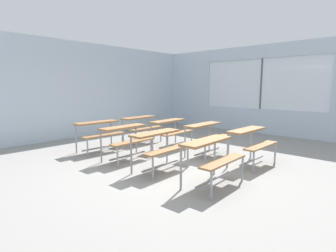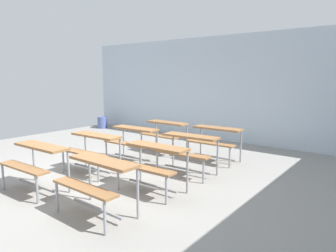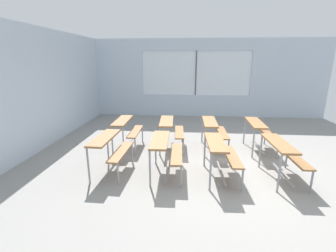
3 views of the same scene
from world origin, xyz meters
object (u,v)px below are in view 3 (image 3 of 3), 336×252
Objects in this scene: desk_bench_r1c0 at (221,150)px; desk_bench_r3c1 at (127,127)px; desk_bench_r3c0 at (110,146)px; desk_bench_r1c1 at (214,128)px; desk_bench_r0c0 at (284,151)px; desk_bench_r2c1 at (171,127)px; desk_bench_r2c0 at (166,148)px; desk_bench_r0c1 at (260,129)px.

desk_bench_r3c1 is at bearing 54.14° from desk_bench_r1c0.
desk_bench_r3c0 and desk_bench_r3c1 have the same top height.
desk_bench_r3c1 is (-0.09, 2.20, 0.00)m from desk_bench_r1c1.
desk_bench_r2c1 is at bearing 54.83° from desk_bench_r0c0.
desk_bench_r0c0 is at bearing -90.11° from desk_bench_r1c0.
desk_bench_r2c0 is at bearing 144.14° from desk_bench_r1c1.
desk_bench_r2c0 is 1.11m from desk_bench_r3c0.
desk_bench_r0c0 and desk_bench_r2c1 have the same top height.
desk_bench_r2c0 is 1.46m from desk_bench_r2c1.
desk_bench_r1c0 is at bearing -94.24° from desk_bench_r2c0.
desk_bench_r2c1 and desk_bench_r3c0 have the same top height.
desk_bench_r2c0 is 1.00× the size of desk_bench_r3c0.
desk_bench_r1c1 is at bearing -54.14° from desk_bench_r3c0.
desk_bench_r0c1 is 0.98× the size of desk_bench_r2c1.
desk_bench_r2c1 is at bearing -1.70° from desk_bench_r2c0.
desk_bench_r1c0 is at bearing 90.15° from desk_bench_r0c0.
desk_bench_r1c1 and desk_bench_r3c1 have the same top height.
desk_bench_r2c0 is at bearing 88.15° from desk_bench_r0c0.
desk_bench_r0c1 is 1.90m from desk_bench_r1c0.
desk_bench_r0c1 and desk_bench_r1c0 have the same top height.
desk_bench_r2c0 and desk_bench_r2c1 have the same top height.
desk_bench_r3c1 is at bearing 36.49° from desk_bench_r2c0.
desk_bench_r1c0 is 1.00× the size of desk_bench_r2c0.
desk_bench_r1c1 is 0.99× the size of desk_bench_r3c0.
desk_bench_r3c0 is (-1.46, 3.29, 0.00)m from desk_bench_r0c1.
desk_bench_r2c0 is (-1.51, 1.07, 0.00)m from desk_bench_r1c1.
desk_bench_r0c0 and desk_bench_r0c1 have the same top height.
desk_bench_r2c1 is (1.46, 2.22, 0.00)m from desk_bench_r0c0.
desk_bench_r2c1 is (1.50, 1.06, 0.00)m from desk_bench_r1c0.
desk_bench_r3c0 is (0.02, 1.11, 0.00)m from desk_bench_r2c0.
desk_bench_r1c1 is at bearing -88.74° from desk_bench_r3c1.
desk_bench_r2c1 is 1.12m from desk_bench_r3c1.
desk_bench_r2c0 is (-1.49, 2.18, 0.00)m from desk_bench_r0c1.
desk_bench_r3c1 is at bearing 89.12° from desk_bench_r2c1.
desk_bench_r2c1 is (-0.05, 1.08, 0.00)m from desk_bench_r1c1.
desk_bench_r3c0 is at bearing 86.25° from desk_bench_r1c0.
desk_bench_r3c0 is 1.00× the size of desk_bench_r3c1.
desk_bench_r2c0 is at bearing -142.61° from desk_bench_r3c1.
desk_bench_r1c1 is at bearing 90.02° from desk_bench_r0c1.
desk_bench_r2c1 is 1.01× the size of desk_bench_r3c0.
desk_bench_r3c0 is 1.40m from desk_bench_r3c1.
desk_bench_r1c0 and desk_bench_r1c1 have the same top height.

